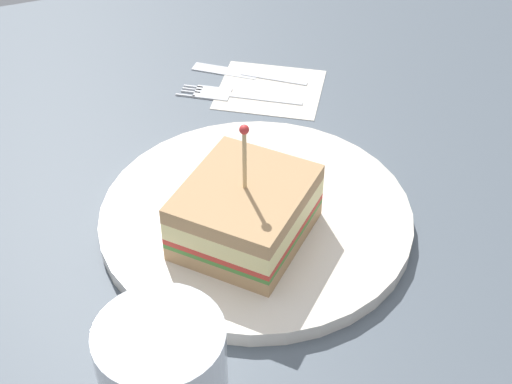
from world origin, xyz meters
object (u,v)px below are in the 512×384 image
plate (256,217)px  sandwich_half_center (245,212)px  napkin (270,89)px  fork (227,94)px  knife (243,73)px

plate → sandwich_half_center: sandwich_half_center is taller
napkin → sandwich_half_center: bearing=-26.4°
sandwich_half_center → fork: (-20.94, 5.73, -3.58)cm
plate → sandwich_half_center: bearing=-36.4°
fork → knife: bearing=138.7°
plate → fork: 18.96cm
plate → knife: plate is taller
napkin → knife: bearing=-156.9°
plate → napkin: plate is taller
sandwich_half_center → plate: bearing=143.6°
fork → knife: (-3.21, 2.82, 0.00)cm
sandwich_half_center → fork: bearing=164.7°
fork → sandwich_half_center: bearing=-15.3°
sandwich_half_center → fork: size_ratio=1.18×
napkin → knife: knife is taller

